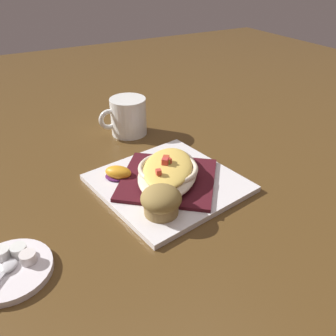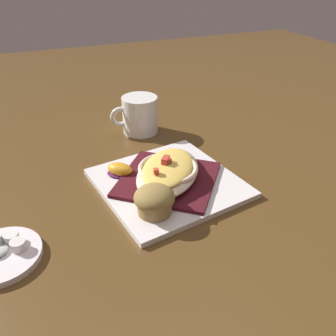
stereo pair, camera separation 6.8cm
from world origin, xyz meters
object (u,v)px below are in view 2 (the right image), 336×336
(creamer_cup_0, at_px, (18,245))
(muffin, at_px, (154,200))
(coffee_mug, at_px, (140,117))
(creamer_saucer, at_px, (1,256))
(gratin_dish, at_px, (168,170))
(orange_garnish, at_px, (120,170))
(creamer_cup_1, at_px, (11,237))
(square_plate, at_px, (168,183))

(creamer_cup_0, bearing_deg, muffin, 1.22)
(muffin, relative_size, coffee_mug, 0.58)
(coffee_mug, bearing_deg, creamer_cup_0, -132.03)
(creamer_saucer, bearing_deg, gratin_dish, 15.38)
(gratin_dish, relative_size, coffee_mug, 1.77)
(orange_garnish, height_order, creamer_cup_1, orange_garnish)
(coffee_mug, xyz_separation_m, creamer_cup_1, (-0.32, -0.32, -0.02))
(square_plate, xyz_separation_m, coffee_mug, (0.03, 0.26, 0.04))
(creamer_saucer, height_order, creamer_cup_1, creamer_cup_1)
(square_plate, xyz_separation_m, muffin, (-0.06, -0.08, 0.03))
(orange_garnish, bearing_deg, coffee_mug, 61.13)
(coffee_mug, distance_m, creamer_saucer, 0.49)
(gratin_dish, bearing_deg, coffee_mug, 84.01)
(gratin_dish, distance_m, creamer_cup_0, 0.30)
(muffin, xyz_separation_m, creamer_cup_1, (-0.24, 0.02, -0.02))
(orange_garnish, relative_size, creamer_cup_1, 2.70)
(creamer_cup_0, bearing_deg, orange_garnish, 35.97)
(orange_garnish, xyz_separation_m, coffee_mug, (0.11, 0.20, 0.02))
(coffee_mug, distance_m, creamer_cup_1, 0.46)
(muffin, bearing_deg, square_plate, 54.21)
(gratin_dish, xyz_separation_m, creamer_saucer, (-0.31, -0.09, -0.03))
(square_plate, bearing_deg, orange_garnish, 144.36)
(gratin_dish, height_order, orange_garnish, gratin_dish)
(orange_garnish, height_order, coffee_mug, coffee_mug)
(gratin_dish, bearing_deg, orange_garnish, 144.34)
(square_plate, relative_size, gratin_dish, 1.19)
(muffin, height_order, creamer_cup_0, muffin)
(coffee_mug, bearing_deg, creamer_saucer, -134.54)
(muffin, bearing_deg, gratin_dish, 54.23)
(gratin_dish, bearing_deg, muffin, -125.77)
(coffee_mug, bearing_deg, creamer_cup_1, -134.76)
(creamer_cup_0, bearing_deg, coffee_mug, 47.97)
(coffee_mug, bearing_deg, muffin, -104.21)
(gratin_dish, height_order, creamer_saucer, gratin_dish)
(creamer_saucer, height_order, creamer_cup_0, creamer_cup_0)
(creamer_cup_0, relative_size, creamer_cup_1, 1.00)
(creamer_saucer, distance_m, creamer_cup_1, 0.03)
(square_plate, height_order, creamer_saucer, same)
(square_plate, height_order, creamer_cup_1, creamer_cup_1)
(gratin_dish, relative_size, orange_garnish, 3.39)
(creamer_cup_0, bearing_deg, creamer_cup_1, 113.39)
(square_plate, relative_size, creamer_cup_1, 10.86)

